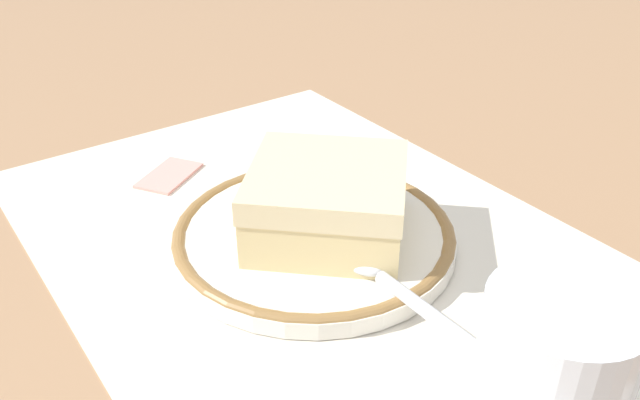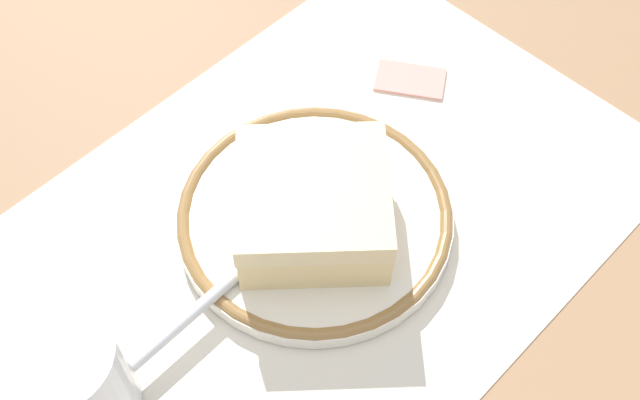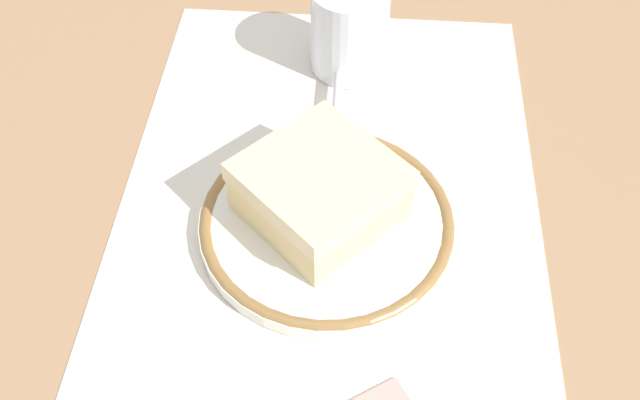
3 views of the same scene
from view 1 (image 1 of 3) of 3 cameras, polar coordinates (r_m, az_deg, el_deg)
name	(u,v)px [view 1 (image 1 of 3)]	position (r m, az deg, el deg)	size (l,w,h in m)	color
ground_plane	(327,256)	(0.41, 0.59, -4.82)	(2.40, 2.40, 0.00)	#9E7551
placemat	(327,255)	(0.41, 0.59, -4.74)	(0.47, 0.30, 0.00)	beige
plate	(320,232)	(0.42, 0.00, -2.81)	(0.18, 0.18, 0.01)	silver
cake_slice	(327,201)	(0.40, 0.63, -0.07)	(0.13, 0.13, 0.04)	beige
spoon	(390,277)	(0.37, 6.04, -6.63)	(0.14, 0.02, 0.01)	silver
cup	(550,381)	(0.30, 19.19, -14.53)	(0.06, 0.06, 0.07)	silver
sugar_packet	(169,172)	(0.51, -12.90, 2.34)	(0.05, 0.03, 0.01)	#E5998C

